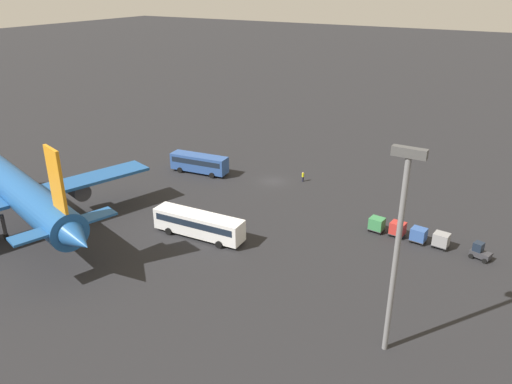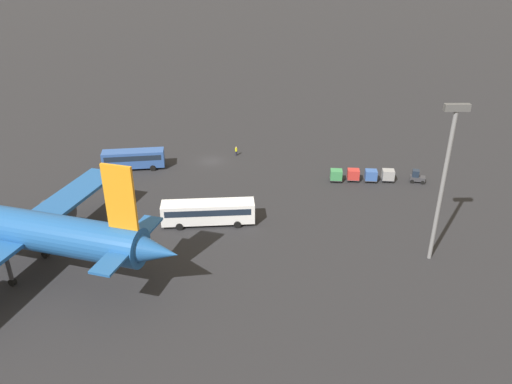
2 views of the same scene
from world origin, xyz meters
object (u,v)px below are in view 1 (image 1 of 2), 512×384
(shuttle_bus_near, at_px, (199,162))
(shuttle_bus_far, at_px, (199,223))
(cargo_cart_grey, at_px, (441,240))
(airplane, at_px, (18,191))
(baggage_tug, at_px, (480,252))
(cargo_cart_green, at_px, (377,224))
(cargo_cart_red, at_px, (398,228))
(cargo_cart_blue, at_px, (419,234))
(worker_person, at_px, (303,177))

(shuttle_bus_near, bearing_deg, shuttle_bus_far, 119.88)
(shuttle_bus_far, bearing_deg, cargo_cart_grey, -158.26)
(airplane, distance_m, baggage_tug, 60.66)
(airplane, xyz_separation_m, cargo_cart_green, (-42.28, -24.16, -4.68))
(cargo_cart_red, bearing_deg, shuttle_bus_near, -8.91)
(airplane, xyz_separation_m, cargo_cart_blue, (-48.01, -23.93, -4.68))
(shuttle_bus_far, bearing_deg, worker_person, -101.08)
(shuttle_bus_far, relative_size, cargo_cart_blue, 6.06)
(cargo_cart_blue, xyz_separation_m, cargo_cart_green, (5.73, -0.23, 0.00))
(shuttle_bus_near, xyz_separation_m, cargo_cart_blue, (-40.28, 6.19, -0.80))
(shuttle_bus_near, bearing_deg, cargo_cart_blue, 164.91)
(baggage_tug, height_order, cargo_cart_red, baggage_tug)
(baggage_tug, relative_size, cargo_cart_grey, 1.23)
(worker_person, xyz_separation_m, cargo_cart_grey, (-25.34, 11.79, 0.32))
(shuttle_bus_near, distance_m, cargo_cart_grey, 43.59)
(airplane, distance_m, shuttle_bus_far, 24.76)
(airplane, distance_m, cargo_cart_green, 48.92)
(airplane, bearing_deg, shuttle_bus_near, -87.16)
(shuttle_bus_far, xyz_separation_m, baggage_tug, (-33.57, -13.13, -1.06))
(airplane, relative_size, baggage_tug, 15.74)
(shuttle_bus_near, relative_size, worker_person, 6.20)
(baggage_tug, relative_size, cargo_cart_blue, 1.23)
(baggage_tug, bearing_deg, cargo_cart_grey, 12.09)
(shuttle_bus_near, relative_size, shuttle_bus_far, 0.83)
(airplane, relative_size, cargo_cart_blue, 19.41)
(cargo_cart_grey, height_order, cargo_cart_green, same)
(worker_person, height_order, cargo_cart_grey, cargo_cart_grey)
(airplane, bearing_deg, cargo_cart_green, -133.03)
(worker_person, bearing_deg, shuttle_bus_far, 82.12)
(airplane, xyz_separation_m, cargo_cart_red, (-45.15, -24.25, -4.68))
(airplane, bearing_deg, cargo_cart_red, -134.53)
(cargo_cart_grey, distance_m, cargo_cart_blue, 2.87)
(worker_person, relative_size, cargo_cart_blue, 0.81)
(baggage_tug, height_order, worker_person, baggage_tug)
(cargo_cart_grey, bearing_deg, baggage_tug, 176.63)
(shuttle_bus_far, bearing_deg, cargo_cart_green, -149.35)
(cargo_cart_grey, bearing_deg, cargo_cart_red, -2.61)
(airplane, bearing_deg, cargo_cart_blue, -136.28)
(cargo_cart_red, bearing_deg, worker_person, -30.45)
(shuttle_bus_near, bearing_deg, worker_person, -168.71)
(cargo_cart_red, bearing_deg, baggage_tug, 177.04)
(cargo_cart_green, bearing_deg, worker_person, -34.76)
(airplane, height_order, cargo_cart_blue, airplane)
(airplane, bearing_deg, worker_person, -108.28)
(airplane, bearing_deg, cargo_cart_grey, -137.52)
(cargo_cart_grey, xyz_separation_m, cargo_cart_blue, (2.86, 0.06, 0.00))
(cargo_cart_blue, distance_m, cargo_cart_red, 2.88)
(shuttle_bus_far, bearing_deg, baggage_tug, -161.85)
(cargo_cart_blue, xyz_separation_m, cargo_cart_red, (2.86, -0.32, 0.00))
(worker_person, xyz_separation_m, cargo_cart_green, (-16.75, 11.62, 0.32))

